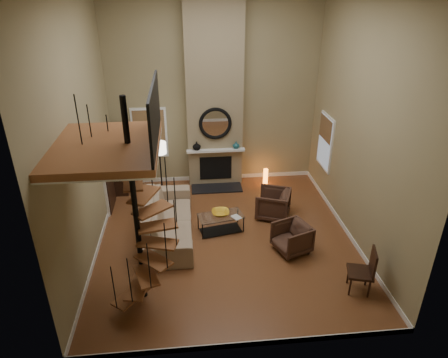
{
  "coord_description": "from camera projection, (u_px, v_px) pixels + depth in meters",
  "views": [
    {
      "loc": [
        -0.86,
        -8.02,
        5.62
      ],
      "look_at": [
        0.0,
        0.4,
        1.4
      ],
      "focal_mm": 32.17,
      "sensor_mm": 36.0,
      "label": 1
    }
  ],
  "objects": [
    {
      "name": "mantel",
      "position": [
        216.0,
        151.0,
        11.69
      ],
      "size": [
        1.7,
        0.18,
        0.06
      ],
      "primitive_type": "cube",
      "color": "white",
      "rests_on": "chimney_breast"
    },
    {
      "name": "mirror_disc",
      "position": [
        215.0,
        124.0,
        11.4
      ],
      "size": [
        0.8,
        0.01,
        0.8
      ],
      "primitive_type": "cylinder",
      "rotation": [
        1.57,
        0.0,
        0.0
      ],
      "color": "white",
      "rests_on": "chimney_breast"
    },
    {
      "name": "window_right",
      "position": [
        325.0,
        141.0,
        11.05
      ],
      "size": [
        0.06,
        1.02,
        1.52
      ],
      "color": "white",
      "rests_on": "right_wall"
    },
    {
      "name": "book",
      "position": [
        236.0,
        218.0,
        9.69
      ],
      "size": [
        0.28,
        0.31,
        0.02
      ],
      "primitive_type": "imported",
      "rotation": [
        0.0,
        0.0,
        0.51
      ],
      "color": "gray",
      "rests_on": "coffee_table"
    },
    {
      "name": "ground",
      "position": [
        226.0,
        238.0,
        9.73
      ],
      "size": [
        6.0,
        6.5,
        0.01
      ],
      "primitive_type": "cube",
      "color": "brown",
      "rests_on": "ground"
    },
    {
      "name": "baseboard_front",
      "position": [
        246.0,
        344.0,
        6.81
      ],
      "size": [
        6.0,
        0.02,
        0.12
      ],
      "primitive_type": "cube",
      "color": "white",
      "rests_on": "ground"
    },
    {
      "name": "vase_right",
      "position": [
        236.0,
        145.0,
        11.72
      ],
      "size": [
        0.2,
        0.2,
        0.21
      ],
      "primitive_type": "imported",
      "color": "#184C55",
      "rests_on": "mantel"
    },
    {
      "name": "hutch",
      "position": [
        120.0,
        160.0,
        11.55
      ],
      "size": [
        0.41,
        0.88,
        1.97
      ],
      "primitive_type": "cube",
      "color": "black",
      "rests_on": "ground"
    },
    {
      "name": "chimney_breast",
      "position": [
        214.0,
        94.0,
        11.23
      ],
      "size": [
        1.6,
        0.38,
        5.5
      ],
      "primitive_type": "cube",
      "color": "#8A795A",
      "rests_on": "ground"
    },
    {
      "name": "armchair_far",
      "position": [
        294.0,
        237.0,
        9.15
      ],
      "size": [
        0.96,
        0.94,
        0.68
      ],
      "primitive_type": "imported",
      "rotation": [
        0.0,
        0.0,
        -1.21
      ],
      "color": "#472C21",
      "rests_on": "ground"
    },
    {
      "name": "coffee_table",
      "position": [
        221.0,
        221.0,
        9.87
      ],
      "size": [
        1.17,
        0.75,
        0.43
      ],
      "color": "silver",
      "rests_on": "ground"
    },
    {
      "name": "armchair_near",
      "position": [
        276.0,
        204.0,
        10.48
      ],
      "size": [
        1.08,
        1.07,
        0.77
      ],
      "primitive_type": "imported",
      "rotation": [
        0.0,
        0.0,
        -1.94
      ],
      "color": "#472C21",
      "rests_on": "ground"
    },
    {
      "name": "window_back",
      "position": [
        150.0,
        132.0,
        11.7
      ],
      "size": [
        1.02,
        0.06,
        1.52
      ],
      "color": "white",
      "rests_on": "back_wall"
    },
    {
      "name": "sofa",
      "position": [
        167.0,
        219.0,
        9.77
      ],
      "size": [
        1.16,
        2.94,
        0.86
      ],
      "primitive_type": "imported",
      "rotation": [
        0.0,
        0.0,
        1.57
      ],
      "color": "tan",
      "rests_on": "ground"
    },
    {
      "name": "spiral_stair",
      "position": [
        137.0,
        219.0,
        7.18
      ],
      "size": [
        1.47,
        1.47,
        4.06
      ],
      "color": "black",
      "rests_on": "ground"
    },
    {
      "name": "loft",
      "position": [
        112.0,
        144.0,
        6.5
      ],
      "size": [
        1.7,
        2.2,
        1.09
      ],
      "color": "#945730",
      "rests_on": "left_wall"
    },
    {
      "name": "front_wall",
      "position": [
        250.0,
        208.0,
        5.61
      ],
      "size": [
        6.0,
        0.02,
        5.5
      ],
      "primitive_type": "cube",
      "color": "#94875F",
      "rests_on": "ground"
    },
    {
      "name": "vase_left",
      "position": [
        197.0,
        146.0,
        11.61
      ],
      "size": [
        0.24,
        0.24,
        0.25
      ],
      "primitive_type": "imported",
      "color": "black",
      "rests_on": "mantel"
    },
    {
      "name": "entry_door",
      "position": [
        108.0,
        172.0,
        10.59
      ],
      "size": [
        0.1,
        1.05,
        2.16
      ],
      "color": "white",
      "rests_on": "ground"
    },
    {
      "name": "firebox",
      "position": [
        216.0,
        168.0,
        12.03
      ],
      "size": [
        0.95,
        0.02,
        0.72
      ],
      "primitive_type": "cube",
      "color": "black",
      "rests_on": "chimney_breast"
    },
    {
      "name": "bowl",
      "position": [
        221.0,
        213.0,
        9.82
      ],
      "size": [
        0.43,
        0.43,
        0.11
      ],
      "primitive_type": "imported",
      "color": "gold",
      "rests_on": "coffee_table"
    },
    {
      "name": "baseboard_left",
      "position": [
        99.0,
        243.0,
        9.43
      ],
      "size": [
        0.02,
        6.5,
        0.12
      ],
      "primitive_type": "cube",
      "color": "white",
      "rests_on": "ground"
    },
    {
      "name": "left_wall",
      "position": [
        81.0,
        135.0,
        8.23
      ],
      "size": [
        0.02,
        6.5,
        5.5
      ],
      "primitive_type": "cube",
      "color": "#94875F",
      "rests_on": "ground"
    },
    {
      "name": "right_wall",
      "position": [
        362.0,
        126.0,
        8.77
      ],
      "size": [
        0.02,
        6.5,
        5.5
      ],
      "primitive_type": "cube",
      "color": "#94875F",
      "rests_on": "ground"
    },
    {
      "name": "side_chair",
      "position": [
        365.0,
        270.0,
        7.85
      ],
      "size": [
        0.59,
        0.59,
        1.0
      ],
      "color": "black",
      "rests_on": "ground"
    },
    {
      "name": "accent_lamp",
      "position": [
        265.0,
        177.0,
        12.19
      ],
      "size": [
        0.14,
        0.14,
        0.5
      ],
      "primitive_type": "cylinder",
      "color": "orange",
      "rests_on": "ground"
    },
    {
      "name": "back_wall",
      "position": [
        214.0,
        92.0,
        11.4
      ],
      "size": [
        6.0,
        0.02,
        5.5
      ],
      "primitive_type": "cube",
      "color": "#94875F",
      "rests_on": "ground"
    },
    {
      "name": "baseboard_back",
      "position": [
        215.0,
        177.0,
        12.59
      ],
      "size": [
        6.0,
        0.02,
        0.12
      ],
      "primitive_type": "cube",
      "color": "white",
      "rests_on": "ground"
    },
    {
      "name": "baseboard_right",
      "position": [
        345.0,
        229.0,
        9.97
      ],
      "size": [
        0.02,
        6.5,
        0.12
      ],
      "primitive_type": "cube",
      "color": "white",
      "rests_on": "ground"
    },
    {
      "name": "hearth",
      "position": [
        217.0,
        188.0,
        12.01
      ],
      "size": [
        1.5,
        0.6,
        0.04
      ],
      "primitive_type": "cube",
      "color": "black",
      "rests_on": "ground"
    },
    {
      "name": "floor_lamp",
      "position": [
        159.0,
        153.0,
        10.87
      ],
      "size": [
        0.39,
        0.39,
        1.7
      ],
      "color": "black",
      "rests_on": "ground"
    },
    {
      "name": "mirror_frame",
      "position": [
        215.0,
        124.0,
        11.39
      ],
      "size": [
        0.94,
        0.1,
        0.94
      ],
      "primitive_type": "torus",
      "rotation": [
        1.57,
        0.0,
        0.0
      ],
      "color": "black",
      "rests_on": "chimney_breast"
    }
  ]
}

